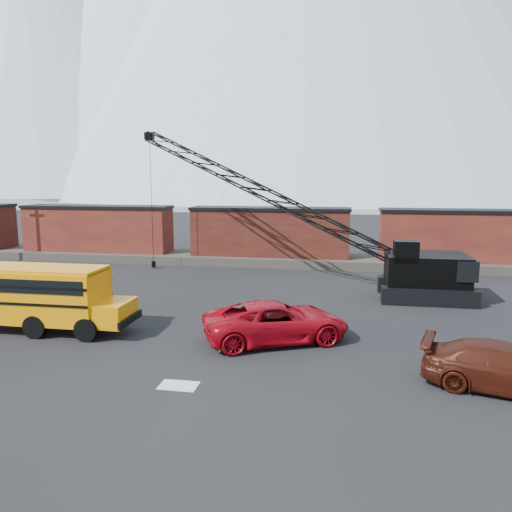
# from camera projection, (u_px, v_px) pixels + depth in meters

# --- Properties ---
(ground) EXTENTS (160.00, 160.00, 0.00)m
(ground) POSITION_uv_depth(u_px,v_px,m) (197.00, 348.00, 22.09)
(ground) COLOR black
(ground) RESTS_ON ground
(mountain_ridge) EXTENTS (800.00, 340.00, 240.00)m
(mountain_ridge) POSITION_uv_depth(u_px,v_px,m) (349.00, 23.00, 281.18)
(mountain_ridge) COLOR silver
(mountain_ridge) RESTS_ON ground
(gravel_berm) EXTENTS (120.00, 5.00, 0.70)m
(gravel_berm) POSITION_uv_depth(u_px,v_px,m) (270.00, 259.00, 43.42)
(gravel_berm) COLOR #4C463F
(gravel_berm) RESTS_ON ground
(boxcar_west_near) EXTENTS (13.70, 3.10, 4.17)m
(boxcar_west_near) POSITION_uv_depth(u_px,v_px,m) (98.00, 228.00, 45.79)
(boxcar_west_near) COLOR #491614
(boxcar_west_near) RESTS_ON gravel_berm
(boxcar_mid) EXTENTS (13.70, 3.10, 4.17)m
(boxcar_mid) POSITION_uv_depth(u_px,v_px,m) (270.00, 232.00, 43.03)
(boxcar_mid) COLOR #542117
(boxcar_mid) RESTS_ON gravel_berm
(boxcar_east_near) EXTENTS (13.70, 3.10, 4.17)m
(boxcar_east_near) POSITION_uv_depth(u_px,v_px,m) (466.00, 236.00, 40.28)
(boxcar_east_near) COLOR #491614
(boxcar_east_near) RESTS_ON gravel_berm
(snow_patch) EXTENTS (1.40, 0.90, 0.02)m
(snow_patch) POSITION_uv_depth(u_px,v_px,m) (179.00, 385.00, 18.11)
(snow_patch) COLOR silver
(snow_patch) RESTS_ON ground
(school_bus) EXTENTS (11.65, 2.65, 3.19)m
(school_bus) POSITION_uv_depth(u_px,v_px,m) (13.00, 294.00, 24.57)
(school_bus) COLOR orange
(school_bus) RESTS_ON ground
(red_pickup) EXTENTS (7.34, 5.60, 1.85)m
(red_pickup) POSITION_uv_depth(u_px,v_px,m) (276.00, 322.00, 22.87)
(red_pickup) COLOR #A20714
(red_pickup) RESTS_ON ground
(maroon_suv) EXTENTS (6.17, 3.74, 1.67)m
(maroon_suv) POSITION_uv_depth(u_px,v_px,m) (507.00, 368.00, 17.58)
(maroon_suv) COLOR #3D130A
(maroon_suv) RESTS_ON ground
(crawler_crane) EXTENTS (23.65, 9.37, 11.14)m
(crawler_crane) POSITION_uv_depth(u_px,v_px,m) (261.00, 192.00, 35.12)
(crawler_crane) COLOR black
(crawler_crane) RESTS_ON ground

